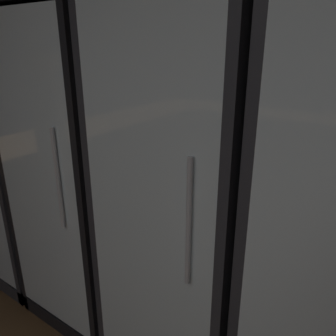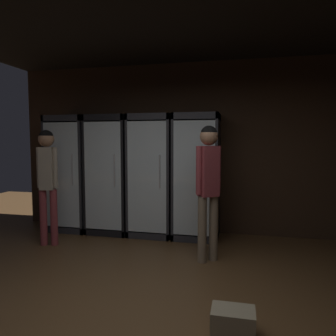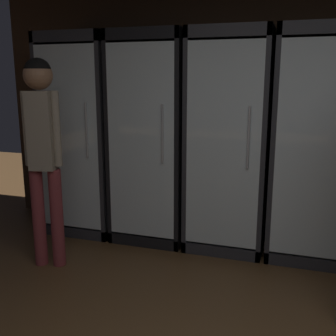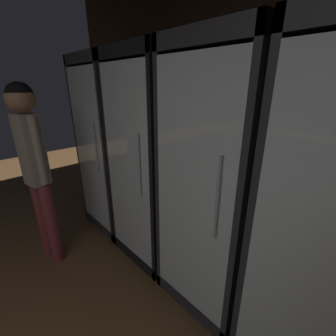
{
  "view_description": "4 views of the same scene",
  "coord_description": "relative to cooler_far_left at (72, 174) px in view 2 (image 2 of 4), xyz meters",
  "views": [
    {
      "loc": [
        0.21,
        1.45,
        1.66
      ],
      "look_at": [
        -0.38,
        2.29,
        1.28
      ],
      "focal_mm": 35.93,
      "sensor_mm": 36.0,
      "label": 1
    },
    {
      "loc": [
        0.87,
        -2.25,
        1.52
      ],
      "look_at": [
        -0.24,
        2.54,
        1.1
      ],
      "focal_mm": 34.15,
      "sensor_mm": 36.0,
      "label": 2
    },
    {
      "loc": [
        0.03,
        -0.85,
        1.53
      ],
      "look_at": [
        -1.12,
        2.71,
        0.69
      ],
      "focal_mm": 42.99,
      "sensor_mm": 36.0,
      "label": 3
    },
    {
      "loc": [
        0.3,
        1.39,
        1.66
      ],
      "look_at": [
        -0.73,
        2.36,
        1.13
      ],
      "focal_mm": 24.24,
      "sensor_mm": 36.0,
      "label": 4
    }
  ],
  "objects": [
    {
      "name": "cooler_left",
      "position": [
        0.72,
        0.0,
        -0.01
      ],
      "size": [
        0.69,
        0.64,
        1.94
      ],
      "color": "black",
      "rests_on": "ground"
    },
    {
      "name": "ground_plane",
      "position": [
        1.98,
        -2.71,
        -0.95
      ],
      "size": [
        12.0,
        12.0,
        0.0
      ],
      "primitive_type": "plane",
      "color": "brown"
    },
    {
      "name": "cooler_center",
      "position": [
        1.44,
        0.0,
        0.0
      ],
      "size": [
        0.69,
        0.64,
        1.94
      ],
      "color": "#2B2B30",
      "rests_on": "ground"
    },
    {
      "name": "wine_crate_floor",
      "position": [
        2.8,
        -2.53,
        -0.84
      ],
      "size": [
        0.34,
        0.24,
        0.21
      ],
      "primitive_type": "cube",
      "color": "gray",
      "rests_on": "ground"
    },
    {
      "name": "ceiling_panel",
      "position": [
        1.98,
        -1.71,
        1.88
      ],
      "size": [
        6.0,
        8.0,
        0.06
      ],
      "primitive_type": "cube",
      "color": "black",
      "rests_on": "wall_back"
    },
    {
      "name": "shopper_near",
      "position": [
        0.11,
        -0.9,
        0.11
      ],
      "size": [
        0.3,
        0.22,
        1.68
      ],
      "color": "brown",
      "rests_on": "ground"
    },
    {
      "name": "cooler_far_left",
      "position": [
        0.0,
        0.0,
        0.0
      ],
      "size": [
        0.69,
        0.64,
        1.94
      ],
      "color": "#2B2B30",
      "rests_on": "ground"
    },
    {
      "name": "wall_back",
      "position": [
        1.98,
        0.32,
        0.45
      ],
      "size": [
        6.0,
        0.06,
        2.8
      ],
      "primitive_type": "cube",
      "color": "#382619",
      "rests_on": "ground"
    },
    {
      "name": "cooler_right",
      "position": [
        2.16,
        0.0,
        -0.0
      ],
      "size": [
        0.69,
        0.64,
        1.94
      ],
      "color": "#2B2B30",
      "rests_on": "ground"
    },
    {
      "name": "shopper_far",
      "position": [
        2.45,
        -1.01,
        0.11
      ],
      "size": [
        0.29,
        0.27,
        1.71
      ],
      "color": "#72604C",
      "rests_on": "ground"
    }
  ]
}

